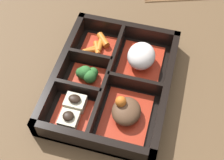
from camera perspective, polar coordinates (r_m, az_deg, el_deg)
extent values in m
plane|color=brown|center=(0.67, 0.00, -1.21)|extent=(3.00, 3.00, 0.00)
cube|color=black|center=(0.67, 0.00, -0.98)|extent=(0.30, 0.24, 0.01)
cube|color=black|center=(0.68, -9.23, 2.01)|extent=(0.30, 0.01, 0.05)
cube|color=black|center=(0.64, 9.71, -2.18)|extent=(0.30, 0.01, 0.05)
cube|color=black|center=(0.74, 2.95, 8.88)|extent=(0.01, 0.24, 0.05)
cube|color=black|center=(0.58, -3.77, -11.35)|extent=(0.01, 0.24, 0.05)
cube|color=black|center=(0.65, -0.80, 0.15)|extent=(0.27, 0.01, 0.05)
cube|color=black|center=(0.68, -3.81, 3.58)|extent=(0.01, 0.10, 0.05)
cube|color=black|center=(0.64, -6.01, -2.05)|extent=(0.01, 0.10, 0.05)
cube|color=black|center=(0.65, 4.12, -0.94)|extent=(0.01, 0.11, 0.05)
cube|color=#B22D19|center=(0.69, 5.21, 3.02)|extent=(0.12, 0.09, 0.01)
ellipsoid|color=silver|center=(0.67, 5.38, 4.40)|extent=(0.07, 0.06, 0.05)
cube|color=#B22D19|center=(0.62, 2.57, -6.56)|extent=(0.12, 0.09, 0.01)
ellipsoid|color=brown|center=(0.60, 2.64, -5.73)|extent=(0.06, 0.06, 0.03)
sphere|color=#D1661E|center=(0.59, 1.61, -3.96)|extent=(0.02, 0.02, 0.02)
cube|color=#B22D19|center=(0.72, -2.54, 5.89)|extent=(0.08, 0.07, 0.01)
cylinder|color=orange|center=(0.71, -3.87, 5.42)|extent=(0.02, 0.04, 0.01)
cylinder|color=orange|center=(0.71, -2.23, 6.41)|extent=(0.04, 0.02, 0.01)
cylinder|color=orange|center=(0.72, -1.63, 7.33)|extent=(0.04, 0.04, 0.02)
cylinder|color=orange|center=(0.71, -2.79, 5.84)|extent=(0.04, 0.03, 0.01)
cylinder|color=orange|center=(0.71, -4.02, 5.58)|extent=(0.03, 0.04, 0.01)
cube|color=#B22D19|center=(0.67, -4.72, 0.25)|extent=(0.06, 0.07, 0.01)
sphere|color=#2D6B2D|center=(0.66, -5.19, 1.33)|extent=(0.03, 0.03, 0.03)
sphere|color=#2D6B2D|center=(0.66, -3.52, 1.36)|extent=(0.02, 0.02, 0.02)
sphere|color=#2D6B2D|center=(0.66, -4.81, 1.65)|extent=(0.03, 0.03, 0.03)
sphere|color=#2D6B2D|center=(0.66, -5.83, 0.99)|extent=(0.02, 0.02, 0.02)
sphere|color=#2D6B2D|center=(0.65, -4.08, 0.61)|extent=(0.03, 0.03, 0.03)
sphere|color=#2D6B2D|center=(0.66, -5.33, 1.30)|extent=(0.03, 0.03, 0.03)
cube|color=#B22D19|center=(0.63, -7.15, -6.05)|extent=(0.07, 0.07, 0.01)
cube|color=beige|center=(0.62, -6.74, -4.10)|extent=(0.03, 0.04, 0.02)
ellipsoid|color=black|center=(0.61, -6.86, -3.43)|extent=(0.02, 0.02, 0.01)
cube|color=beige|center=(0.61, -7.86, -7.08)|extent=(0.04, 0.04, 0.02)
ellipsoid|color=black|center=(0.60, -8.00, -6.52)|extent=(0.02, 0.02, 0.01)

